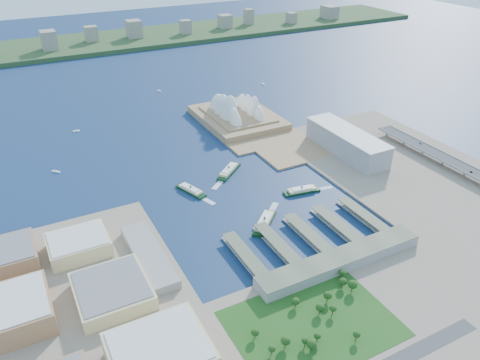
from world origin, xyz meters
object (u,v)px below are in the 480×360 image
opera_house (238,105)px  car_b (471,172)px  toaster_building (347,142)px  ferry_d (302,189)px  ferry_b (229,170)px  car_c (421,143)px  ferry_a (191,189)px  ferry_c (265,221)px

opera_house → car_b: bearing=-61.5°
toaster_building → ferry_d: toaster_building is taller
opera_house → ferry_d: 270.02m
opera_house → ferry_b: bearing=-121.1°
opera_house → ferry_b: opera_house is taller
car_b → car_c: bearing=85.5°
toaster_building → ferry_b: size_ratio=2.77×
toaster_building → car_b: 182.28m
ferry_b → ferry_a: bearing=-110.2°
ferry_a → ferry_b: bearing=-0.2°
ferry_a → opera_house: bearing=28.8°
ferry_c → car_b: car_b is taller
opera_house → ferry_a: 261.29m
ferry_c → car_b: size_ratio=14.82×
car_c → car_b: bearing=-94.5°
toaster_building → ferry_b: 194.96m
ferry_c → ferry_d: ferry_c is taller
opera_house → ferry_b: 199.34m
opera_house → car_c: opera_house is taller
ferry_c → ferry_d: size_ratio=1.12×
ferry_b → ferry_d: size_ratio=1.09×
ferry_a → ferry_c: bearing=-85.6°
toaster_building → ferry_a: (-262.89, 5.99, -15.76)m
ferry_d → car_b: car_b is taller
toaster_building → car_b: bearing=-56.3°
ferry_b → opera_house: bearing=109.5°
ferry_b → ferry_c: (-20.31, -139.18, 0.16)m
ferry_c → toaster_building: bearing=-106.1°
car_b → toaster_building: bearing=123.7°
ferry_b → ferry_d: bearing=-6.0°
ferry_d → car_b: 244.87m
opera_house → ferry_a: size_ratio=3.59×
ferry_d → opera_house: bearing=0.8°
toaster_building → car_c: 119.93m
car_b → ferry_c: bearing=172.1°
toaster_building → ferry_d: 144.94m
ferry_a → ferry_d: bearing=-47.5°
opera_house → car_b: size_ratio=46.22×
toaster_building → ferry_a: bearing=178.7°
ferry_a → ferry_c: 125.11m
opera_house → ferry_c: (-122.23, -308.40, -26.54)m
toaster_building → ferry_d: size_ratio=3.02×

